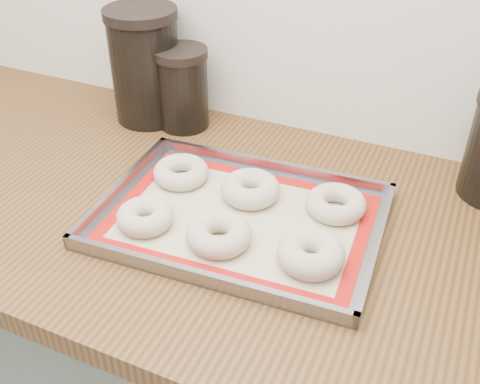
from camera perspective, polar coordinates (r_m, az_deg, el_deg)
The scene contains 11 objects.
countertop at distance 0.96m, azimuth 1.43°, elevation -3.48°, with size 3.06×0.68×0.04m, color brown.
baking_tray at distance 0.93m, azimuth 0.00°, elevation -2.67°, with size 0.48×0.36×0.03m.
baking_mat at distance 0.93m, azimuth 0.00°, elevation -2.76°, with size 0.44×0.31×0.00m.
bagel_front_left at distance 0.92m, azimuth -9.62°, elevation -2.47°, with size 0.09×0.09×0.04m, color beige.
bagel_front_mid at distance 0.88m, azimuth -2.15°, elevation -4.29°, with size 0.10×0.10×0.04m, color beige.
bagel_front_right at distance 0.84m, azimuth 7.21°, elevation -6.22°, with size 0.10×0.10×0.04m, color beige.
bagel_back_left at distance 1.03m, azimuth -6.01°, elevation 2.03°, with size 0.10×0.10×0.03m, color beige.
bagel_back_mid at distance 0.97m, azimuth 1.06°, elevation 0.33°, with size 0.10×0.10×0.04m, color beige.
bagel_back_right at distance 0.95m, azimuth 9.73°, elevation -1.18°, with size 0.10×0.10×0.03m, color beige.
canister_left at distance 1.22m, azimuth -9.61°, elevation 12.58°, with size 0.15×0.15×0.24m.
canister_mid at distance 1.19m, azimuth -5.86°, elevation 10.45°, with size 0.11×0.11×0.17m.
Camera 1 is at (0.29, 0.98, 1.48)m, focal length 42.00 mm.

